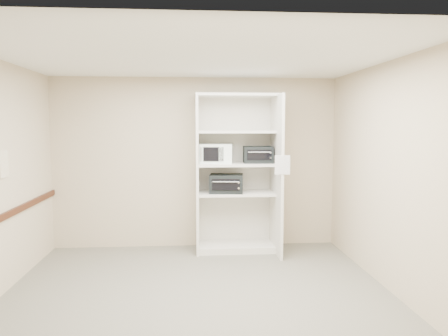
{
  "coord_description": "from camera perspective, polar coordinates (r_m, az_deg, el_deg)",
  "views": [
    {
      "loc": [
        -0.07,
        -4.96,
        1.94
      ],
      "look_at": [
        0.4,
        1.27,
        1.33
      ],
      "focal_mm": 35.0,
      "sensor_mm": 36.0,
      "label": 1
    }
  ],
  "objects": [
    {
      "name": "paper_sign",
      "position": [
        6.2,
        7.64,
        0.41
      ],
      "size": [
        0.21,
        0.02,
        0.27
      ],
      "primitive_type": "cube",
      "rotation": [
        0.0,
        0.0,
        -0.08
      ],
      "color": "white",
      "rests_on": "shelving_unit"
    },
    {
      "name": "wall_front",
      "position": [
        3.02,
        -2.91,
        -5.77
      ],
      "size": [
        4.5,
        0.02,
        2.7
      ],
      "primitive_type": "cube",
      "color": "#BFA98C",
      "rests_on": "ground"
    },
    {
      "name": "ceiling",
      "position": [
        5.02,
        -3.58,
        14.21
      ],
      "size": [
        4.5,
        4.0,
        0.01
      ],
      "primitive_type": "cube",
      "color": "white"
    },
    {
      "name": "toaster_oven_upper",
      "position": [
        6.75,
        4.47,
        1.76
      ],
      "size": [
        0.46,
        0.35,
        0.26
      ],
      "primitive_type": "cube",
      "rotation": [
        0.0,
        0.0,
        -0.04
      ],
      "color": "black",
      "rests_on": "shelving_unit"
    },
    {
      "name": "floor",
      "position": [
        5.33,
        -3.4,
        -15.83
      ],
      "size": [
        4.5,
        4.0,
        0.01
      ],
      "primitive_type": "cube",
      "color": "#605E51",
      "rests_on": "ground"
    },
    {
      "name": "microwave",
      "position": [
        6.71,
        -1.01,
        1.92
      ],
      "size": [
        0.53,
        0.43,
        0.29
      ],
      "primitive_type": "cube",
      "rotation": [
        0.0,
        0.0,
        -0.13
      ],
      "color": "white",
      "rests_on": "shelving_unit"
    },
    {
      "name": "wall_poster",
      "position": [
        5.67,
        -26.8,
        0.5
      ],
      "size": [
        0.01,
        0.23,
        0.32
      ],
      "primitive_type": "cube",
      "color": "white",
      "rests_on": "wall_left"
    },
    {
      "name": "shelving_unit",
      "position": [
        6.76,
        1.96,
        -1.35
      ],
      "size": [
        1.24,
        0.92,
        2.42
      ],
      "color": "silver",
      "rests_on": "floor"
    },
    {
      "name": "toaster_oven_lower",
      "position": [
        6.69,
        0.32,
        -2.04
      ],
      "size": [
        0.55,
        0.44,
        0.28
      ],
      "primitive_type": "cube",
      "rotation": [
        0.0,
        0.0,
        -0.12
      ],
      "color": "black",
      "rests_on": "shelving_unit"
    },
    {
      "name": "wall_back",
      "position": [
        6.99,
        -3.74,
        0.68
      ],
      "size": [
        4.5,
        0.02,
        2.7
      ],
      "primitive_type": "cube",
      "color": "#BFA98C",
      "rests_on": "ground"
    },
    {
      "name": "wall_right",
      "position": [
        5.51,
        20.6,
        -0.98
      ],
      "size": [
        0.02,
        4.0,
        2.7
      ],
      "primitive_type": "cube",
      "color": "#BFA98C",
      "rests_on": "ground"
    }
  ]
}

